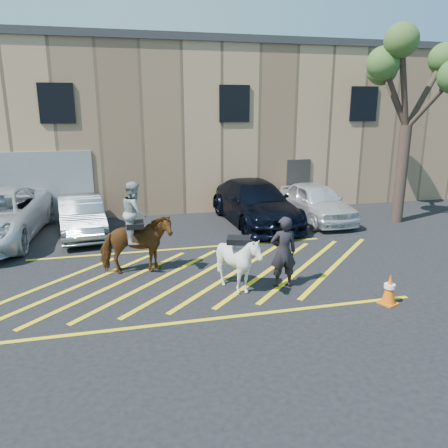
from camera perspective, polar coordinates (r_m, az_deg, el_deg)
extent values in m
plane|color=black|center=(12.23, -3.94, -6.39)|extent=(90.00, 90.00, 0.00)
imported|color=gray|center=(16.41, -18.13, 1.01)|extent=(2.01, 4.38, 1.39)
imported|color=black|center=(17.22, 4.07, 2.81)|extent=(2.64, 5.82, 1.65)
imported|color=white|center=(18.02, 11.88, 2.85)|extent=(1.96, 4.51, 1.52)
imported|color=black|center=(11.13, 7.77, -3.65)|extent=(0.71, 0.50, 1.85)
cube|color=tan|center=(23.33, -9.27, 12.48)|extent=(32.00, 10.00, 7.00)
cube|color=#2D2D30|center=(23.47, -9.67, 21.41)|extent=(32.20, 10.20, 0.30)
cube|color=black|center=(18.32, -21.03, 14.50)|extent=(1.30, 0.08, 1.50)
cube|color=black|center=(18.84, 1.37, 15.45)|extent=(1.30, 0.08, 1.50)
cube|color=black|center=(21.20, 17.79, 14.72)|extent=(1.30, 0.08, 1.50)
cube|color=#38332D|center=(20.11, 9.63, 5.20)|extent=(1.10, 0.08, 2.20)
cube|color=yellow|center=(12.04, -23.99, -8.06)|extent=(4.20, 4.20, 0.01)
cube|color=yellow|center=(11.88, -18.97, -7.86)|extent=(4.20, 4.20, 0.01)
cube|color=yellow|center=(11.81, -13.86, -7.59)|extent=(4.20, 4.20, 0.01)
cube|color=yellow|center=(11.84, -8.74, -7.26)|extent=(4.20, 4.20, 0.01)
cube|color=yellow|center=(11.96, -3.70, -6.88)|extent=(4.20, 4.20, 0.01)
cube|color=yellow|center=(12.17, 1.21, -6.45)|extent=(4.20, 4.20, 0.01)
cube|color=yellow|center=(12.46, 5.91, -6.00)|extent=(4.20, 4.20, 0.01)
cube|color=yellow|center=(12.83, 10.35, -5.54)|extent=(4.20, 4.20, 0.01)
cube|color=yellow|center=(13.28, 14.52, -5.07)|extent=(4.20, 4.20, 0.01)
cube|color=yellow|center=(14.28, -5.46, -3.22)|extent=(9.50, 0.12, 0.01)
cube|color=yellow|center=(9.72, -1.05, -12.24)|extent=(9.50, 0.12, 0.01)
imported|color=#573214|center=(12.17, -11.40, -2.67)|extent=(1.96, 0.93, 1.64)
imported|color=#90939A|center=(11.93, -11.62, 1.49)|extent=(0.65, 0.83, 1.67)
cube|color=black|center=(12.02, -11.53, -0.08)|extent=(0.47, 0.57, 0.14)
imported|color=silver|center=(10.81, 1.91, -5.07)|extent=(1.58, 1.67, 1.49)
cube|color=black|center=(10.62, 1.94, -2.12)|extent=(0.68, 0.62, 0.14)
cube|color=#E66109|center=(11.09, 20.62, -9.63)|extent=(0.49, 0.49, 0.03)
cone|color=#F36009|center=(10.95, 20.79, -7.89)|extent=(0.32, 0.32, 0.70)
cylinder|color=white|center=(10.93, 20.82, -7.59)|extent=(0.25, 0.25, 0.10)
cylinder|color=#443229|center=(18.57, 22.13, 6.00)|extent=(0.44, 0.44, 3.80)
cylinder|color=#433929|center=(18.98, 24.82, 15.25)|extent=(1.76, 0.51, 2.68)
cylinder|color=#412F27|center=(19.06, 21.29, 15.08)|extent=(0.33, 1.88, 2.34)
cylinder|color=#423228|center=(18.05, 21.44, 15.26)|extent=(1.40, 0.20, 2.39)
cylinder|color=#48392B|center=(18.02, 25.26, 14.07)|extent=(0.78, 1.62, 1.96)
cylinder|color=#412F28|center=(17.92, 22.44, 16.32)|extent=(1.16, 0.77, 3.11)
sphere|color=#446E2F|center=(19.65, 26.88, 18.71)|extent=(1.20, 1.20, 1.20)
sphere|color=#4B632A|center=(19.79, 19.95, 18.37)|extent=(1.20, 1.20, 1.20)
sphere|color=#456F2F|center=(17.78, 20.10, 19.12)|extent=(1.20, 1.20, 1.20)
sphere|color=#48692D|center=(17.55, 22.17, 21.35)|extent=(1.20, 1.20, 1.20)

